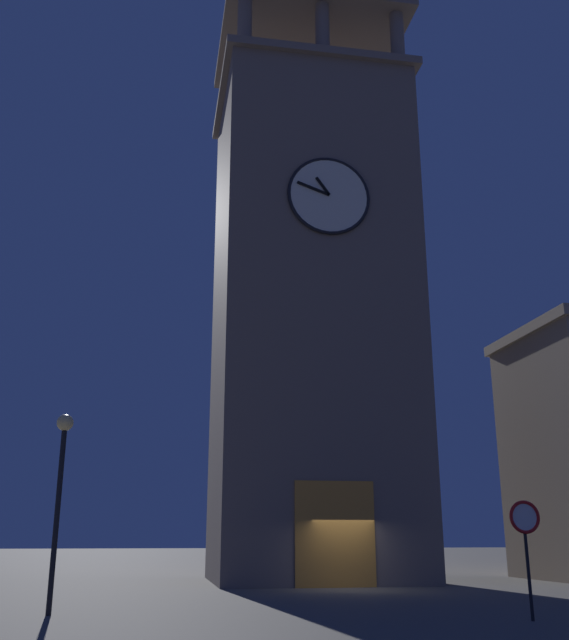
{
  "coord_description": "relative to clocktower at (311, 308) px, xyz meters",
  "views": [
    {
      "loc": [
        7.33,
        27.56,
        1.87
      ],
      "look_at": [
        1.62,
        -5.09,
        11.83
      ],
      "focal_mm": 40.57,
      "sensor_mm": 36.0,
      "label": 1
    }
  ],
  "objects": [
    {
      "name": "street_lamp",
      "position": [
        9.45,
        12.72,
        -8.99
      ],
      "size": [
        0.44,
        0.44,
        5.0
      ],
      "color": "black",
      "rests_on": "ground_plane"
    },
    {
      "name": "clocktower",
      "position": [
        0.0,
        0.0,
        0.0
      ],
      "size": [
        9.5,
        8.72,
        30.58
      ],
      "color": "#75665B",
      "rests_on": "ground_plane"
    },
    {
      "name": "ground_plane",
      "position": [
        -0.33,
        5.08,
        -12.49
      ],
      "size": [
        200.0,
        200.0,
        0.0
      ],
      "primitive_type": "plane",
      "color": "#56544F"
    },
    {
      "name": "no_horn_sign",
      "position": [
        -1.76,
        15.96,
        -10.37
      ],
      "size": [
        0.78,
        0.14,
        2.71
      ],
      "color": "black",
      "rests_on": "ground_plane"
    }
  ]
}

